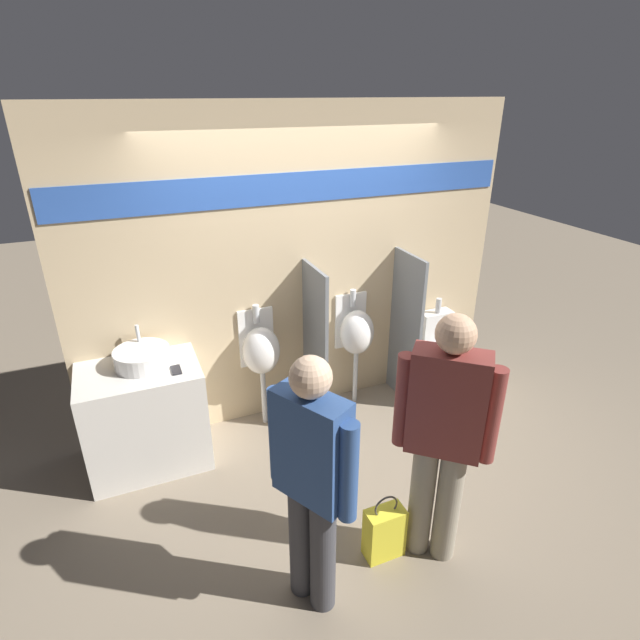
# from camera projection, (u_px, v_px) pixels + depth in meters

# --- Properties ---
(ground_plane) EXTENTS (16.00, 16.00, 0.00)m
(ground_plane) POSITION_uv_depth(u_px,v_px,m) (328.00, 436.00, 4.36)
(ground_plane) COLOR gray
(display_wall) EXTENTS (3.87, 0.07, 2.70)m
(display_wall) POSITION_uv_depth(u_px,v_px,m) (301.00, 268.00, 4.29)
(display_wall) COLOR tan
(display_wall) RESTS_ON ground_plane
(sink_counter) EXTENTS (0.89, 0.60, 0.85)m
(sink_counter) POSITION_uv_depth(u_px,v_px,m) (146.00, 417.00, 3.90)
(sink_counter) COLOR silver
(sink_counter) RESTS_ON ground_plane
(sink_basin) EXTENTS (0.41, 0.41, 0.27)m
(sink_basin) POSITION_uv_depth(u_px,v_px,m) (142.00, 357.00, 3.76)
(sink_basin) COLOR white
(sink_basin) RESTS_ON sink_counter
(cell_phone) EXTENTS (0.07, 0.14, 0.01)m
(cell_phone) POSITION_uv_depth(u_px,v_px,m) (176.00, 370.00, 3.71)
(cell_phone) COLOR #232328
(cell_phone) RESTS_ON sink_counter
(divider_near_counter) EXTENTS (0.03, 0.51, 1.45)m
(divider_near_counter) POSITION_uv_depth(u_px,v_px,m) (315.00, 347.00, 4.33)
(divider_near_counter) COLOR slate
(divider_near_counter) RESTS_ON ground_plane
(divider_mid) EXTENTS (0.03, 0.51, 1.45)m
(divider_mid) POSITION_uv_depth(u_px,v_px,m) (405.00, 329.00, 4.65)
(divider_mid) COLOR slate
(divider_mid) RESTS_ON ground_plane
(urinal_near_counter) EXTENTS (0.32, 0.29, 1.12)m
(urinal_near_counter) POSITION_uv_depth(u_px,v_px,m) (261.00, 350.00, 4.26)
(urinal_near_counter) COLOR silver
(urinal_near_counter) RESTS_ON ground_plane
(urinal_far) EXTENTS (0.32, 0.29, 1.12)m
(urinal_far) POSITION_uv_depth(u_px,v_px,m) (356.00, 332.00, 4.58)
(urinal_far) COLOR silver
(urinal_far) RESTS_ON ground_plane
(toilet) EXTENTS (0.41, 0.57, 0.91)m
(toilet) POSITION_uv_depth(u_px,v_px,m) (445.00, 363.00, 4.94)
(toilet) COLOR white
(toilet) RESTS_ON ground_plane
(person_in_vest) EXTENTS (0.35, 0.51, 1.62)m
(person_in_vest) POSITION_uv_depth(u_px,v_px,m) (312.00, 478.00, 2.62)
(person_in_vest) COLOR #3D3D42
(person_in_vest) RESTS_ON ground_plane
(person_with_lanyard) EXTENTS (0.47, 0.42, 1.69)m
(person_with_lanyard) POSITION_uv_depth(u_px,v_px,m) (443.00, 433.00, 2.90)
(person_with_lanyard) COLOR gray
(person_with_lanyard) RESTS_ON ground_plane
(shopping_bag) EXTENTS (0.25, 0.14, 0.49)m
(shopping_bag) POSITION_uv_depth(u_px,v_px,m) (384.00, 532.00, 3.18)
(shopping_bag) COLOR yellow
(shopping_bag) RESTS_ON ground_plane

